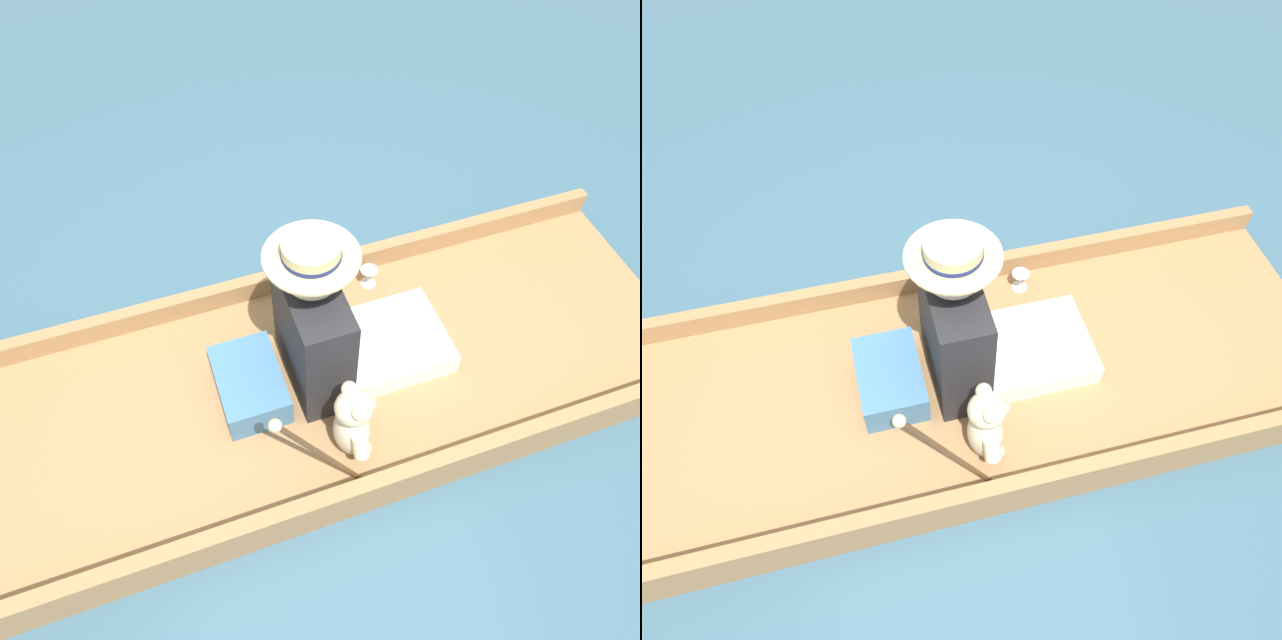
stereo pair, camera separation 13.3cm
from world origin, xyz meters
The scene contains 7 objects.
ground_plane centered at (0.00, 0.00, 0.00)m, with size 16.00×16.00×0.00m, color #385B70.
punt_boat centered at (0.00, 0.00, 0.07)m, with size 1.18×3.30×0.24m.
seat_cushion centered at (-0.03, -0.35, 0.20)m, with size 0.38×0.27×0.16m.
seated_person centered at (-0.04, 0.03, 0.43)m, with size 0.46×0.78×0.84m.
teddy_bear centered at (0.34, -0.02, 0.31)m, with size 0.28×0.17×0.41m.
wine_glass centered at (-0.44, 0.37, 0.20)m, with size 0.08×0.08×0.10m.
walking_cane centered at (0.49, -0.23, 0.54)m, with size 0.04×0.35×0.70m.
Camera 1 is at (1.33, -0.50, 2.51)m, focal length 35.00 mm.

